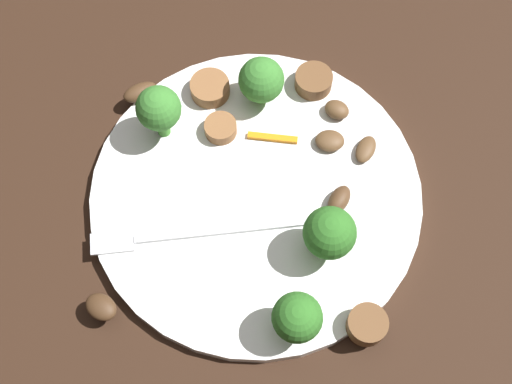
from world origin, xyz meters
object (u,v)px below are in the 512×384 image
object	(u,v)px
plate	(256,195)
mushroom_1	(330,141)
fork	(185,235)
mushroom_3	(101,307)
broccoli_floret_2	(330,233)
sausage_slice_1	(221,128)
sausage_slice_3	(367,325)
broccoli_floret_1	(297,318)
broccoli_floret_0	(261,80)
mushroom_5	(339,202)
sausage_slice_2	(314,81)
mushroom_0	(337,110)
mushroom_2	(140,92)
broccoli_floret_3	(159,109)
sausage_slice_0	(210,88)
pepper_strip_1	(273,138)
mushroom_4	(366,149)

from	to	relation	value
plate	mushroom_1	bearing A→B (deg)	-135.81
fork	mushroom_3	bearing A→B (deg)	38.01
mushroom_1	broccoli_floret_2	bearing A→B (deg)	93.96
sausage_slice_1	mushroom_3	size ratio (longest dim) A/B	1.07
sausage_slice_3	mushroom_3	world-z (taller)	sausage_slice_3
broccoli_floret_1	sausage_slice_3	world-z (taller)	broccoli_floret_1
sausage_slice_1	broccoli_floret_1	bearing A→B (deg)	117.67
broccoli_floret_0	broccoli_floret_1	distance (m)	0.21
sausage_slice_1	mushroom_5	size ratio (longest dim) A/B	1.02
sausage_slice_2	mushroom_5	xyz separation A→B (m)	(-0.03, 0.11, -0.00)
broccoli_floret_1	broccoli_floret_2	distance (m)	0.07
mushroom_0	sausage_slice_1	bearing A→B (deg)	18.47
broccoli_floret_1	mushroom_1	bearing A→B (deg)	-93.50
mushroom_2	mushroom_5	bearing A→B (deg)	156.54
broccoli_floret_3	mushroom_3	xyz separation A→B (m)	(0.02, 0.16, -0.03)
sausage_slice_2	mushroom_0	xyz separation A→B (m)	(-0.02, 0.03, -0.00)
plate	sausage_slice_0	bearing A→B (deg)	-59.04
fork	mushroom_5	bearing A→B (deg)	-174.37
broccoli_floret_3	sausage_slice_3	world-z (taller)	broccoli_floret_3
plate	sausage_slice_3	xyz separation A→B (m)	(-0.10, 0.10, 0.01)
sausage_slice_1	mushroom_2	bearing A→B (deg)	-18.37
broccoli_floret_0	pepper_strip_1	size ratio (longest dim) A/B	1.14
broccoli_floret_3	sausage_slice_1	bearing A→B (deg)	-171.64
mushroom_0	mushroom_5	xyz separation A→B (m)	(-0.01, 0.09, 0.00)
broccoli_floret_0	broccoli_floret_1	xyz separation A→B (m)	(-0.05, 0.20, 0.00)
broccoli_floret_1	sausage_slice_1	world-z (taller)	broccoli_floret_1
plate	sausage_slice_2	bearing A→B (deg)	-107.76
broccoli_floret_3	sausage_slice_2	size ratio (longest dim) A/B	1.74
mushroom_0	pepper_strip_1	size ratio (longest dim) A/B	0.51
plate	sausage_slice_0	distance (m)	0.11
mushroom_4	pepper_strip_1	xyz separation A→B (m)	(0.08, -0.00, -0.00)
broccoli_floret_1	mushroom_2	xyz separation A→B (m)	(0.16, -0.19, -0.03)
sausage_slice_1	mushroom_3	distance (m)	0.18
plate	mushroom_2	xyz separation A→B (m)	(0.11, -0.08, 0.01)
fork	mushroom_5	distance (m)	0.13
sausage_slice_3	broccoli_floret_2	bearing A→B (deg)	-57.86
mushroom_2	pepper_strip_1	distance (m)	0.12
sausage_slice_2	mushroom_1	world-z (taller)	sausage_slice_2
sausage_slice_2	sausage_slice_3	world-z (taller)	sausage_slice_3
sausage_slice_3	mushroom_3	distance (m)	0.20
broccoli_floret_1	mushroom_3	size ratio (longest dim) A/B	1.96
broccoli_floret_2	mushroom_4	distance (m)	0.10
mushroom_3	pepper_strip_1	xyz separation A→B (m)	(-0.11, -0.17, -0.00)
mushroom_1	pepper_strip_1	bearing A→B (deg)	2.88
mushroom_4	mushroom_3	bearing A→B (deg)	41.06
sausage_slice_0	mushroom_5	size ratio (longest dim) A/B	1.27
mushroom_1	mushroom_5	world-z (taller)	mushroom_5
mushroom_0	mushroom_1	xyz separation A→B (m)	(0.00, 0.03, -0.00)
broccoli_floret_1	mushroom_1	distance (m)	0.16
plate	mushroom_1	world-z (taller)	mushroom_1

